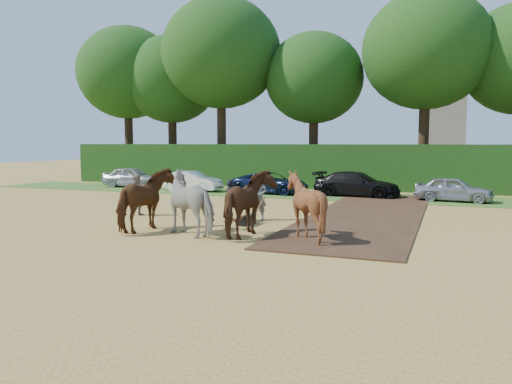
{
  "coord_description": "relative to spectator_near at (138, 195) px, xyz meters",
  "views": [
    {
      "loc": [
        4.71,
        -14.62,
        3.1
      ],
      "look_at": [
        -1.52,
        1.43,
        1.4
      ],
      "focal_mm": 35.0,
      "sensor_mm": 36.0,
      "label": 1
    }
  ],
  "objects": [
    {
      "name": "ground",
      "position": [
        7.61,
        -3.26,
        -0.88
      ],
      "size": [
        120.0,
        120.0,
        0.0
      ],
      "primitive_type": "plane",
      "color": "gold",
      "rests_on": "ground"
    },
    {
      "name": "earth_strip",
      "position": [
        9.11,
        3.74,
        -0.85
      ],
      "size": [
        4.5,
        17.0,
        0.05
      ],
      "primitive_type": "cube",
      "color": "#472D1C",
      "rests_on": "ground"
    },
    {
      "name": "grass_verge",
      "position": [
        7.61,
        10.74,
        -0.86
      ],
      "size": [
        50.0,
        5.0,
        0.03
      ],
      "primitive_type": "cube",
      "color": "#38601E",
      "rests_on": "ground"
    },
    {
      "name": "hedgerow",
      "position": [
        7.61,
        15.24,
        0.62
      ],
      "size": [
        46.0,
        1.6,
        3.0
      ],
      "primitive_type": "cube",
      "color": "#14380F",
      "rests_on": "ground"
    },
    {
      "name": "spectator_near",
      "position": [
        0.0,
        0.0,
        0.0
      ],
      "size": [
        1.07,
        1.08,
        1.75
      ],
      "primitive_type": "imported",
      "rotation": [
        0.0,
        0.0,
        0.82
      ],
      "color": "gray",
      "rests_on": "ground"
    },
    {
      "name": "spectator_far",
      "position": [
        4.29,
        -0.01,
        -0.05
      ],
      "size": [
        0.78,
        1.05,
        1.66
      ],
      "primitive_type": "imported",
      "rotation": [
        0.0,
        0.0,
        2.01
      ],
      "color": "#282D36",
      "rests_on": "ground"
    },
    {
      "name": "plough_team",
      "position": [
        5.28,
        -2.74,
        0.21
      ],
      "size": [
        7.13,
        5.29,
        2.2
      ],
      "color": "brown",
      "rests_on": "ground"
    },
    {
      "name": "parked_cars",
      "position": [
        11.52,
        10.88,
        -0.19
      ],
      "size": [
        41.56,
        3.19,
        1.48
      ],
      "color": "#B5B6BC",
      "rests_on": "ground"
    },
    {
      "name": "treeline",
      "position": [
        5.92,
        18.43,
        8.09
      ],
      "size": [
        48.7,
        10.6,
        14.21
      ],
      "color": "#382616",
      "rests_on": "ground"
    },
    {
      "name": "church",
      "position": [
        11.61,
        51.74,
        12.86
      ],
      "size": [
        5.2,
        5.2,
        27.0
      ],
      "color": "slate",
      "rests_on": "ground"
    }
  ]
}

